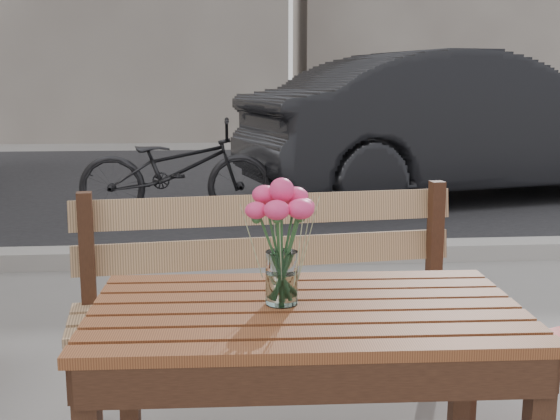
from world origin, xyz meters
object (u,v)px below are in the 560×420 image
at_px(main_vase, 282,227).
at_px(parked_car, 462,126).
at_px(main_table, 306,347).
at_px(bicycle, 176,169).

bearing_deg(main_vase, parked_car, 66.53).
relative_size(main_table, parked_car, 0.24).
relative_size(main_table, bicycle, 0.65).
bearing_deg(bicycle, parked_car, -72.17).
height_order(main_table, main_vase, main_vase).
bearing_deg(parked_car, main_vase, 142.47).
distance_m(main_table, parked_car, 6.19).
relative_size(main_vase, parked_car, 0.07).
height_order(main_vase, parked_car, parked_car).
bearing_deg(main_table, parked_car, 68.81).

